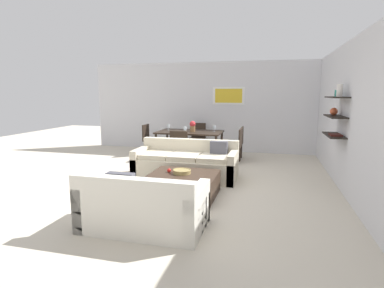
{
  "coord_description": "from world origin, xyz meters",
  "views": [
    {
      "loc": [
        1.71,
        -5.75,
        1.78
      ],
      "look_at": [
        0.17,
        0.2,
        0.75
      ],
      "focal_mm": 28.62,
      "sensor_mm": 36.0,
      "label": 1
    }
  ],
  "objects_px": {
    "wine_glass_left_far": "(168,126)",
    "dining_chair_right_near": "(236,144)",
    "apple_on_coffee_table": "(169,170)",
    "centerpiece_vase": "(193,126)",
    "coffee_table": "(182,185)",
    "loveseat_white": "(143,207)",
    "sofa_beige": "(186,164)",
    "dining_chair_left_far": "(149,137)",
    "wine_glass_foot": "(185,129)",
    "wine_glass_head": "(194,125)",
    "dining_chair_right_far": "(238,141)",
    "dining_chair_foot": "(180,146)",
    "dining_table": "(190,134)",
    "wine_glass_right_far": "(214,127)",
    "dining_chair_head": "(198,136)",
    "decorative_bowl": "(182,171)"
  },
  "relations": [
    {
      "from": "dining_chair_right_near",
      "to": "wine_glass_left_far",
      "type": "distance_m",
      "value": 1.99
    },
    {
      "from": "dining_chair_foot",
      "to": "dining_chair_left_far",
      "type": "relative_size",
      "value": 1.0
    },
    {
      "from": "coffee_table",
      "to": "wine_glass_left_far",
      "type": "relative_size",
      "value": 6.97
    },
    {
      "from": "dining_chair_head",
      "to": "wine_glass_head",
      "type": "relative_size",
      "value": 5.37
    },
    {
      "from": "dining_chair_right_near",
      "to": "dining_chair_foot",
      "type": "bearing_deg",
      "value": -151.44
    },
    {
      "from": "dining_chair_right_near",
      "to": "wine_glass_left_far",
      "type": "height_order",
      "value": "wine_glass_left_far"
    },
    {
      "from": "dining_table",
      "to": "dining_chair_foot",
      "type": "bearing_deg",
      "value": -90.0
    },
    {
      "from": "sofa_beige",
      "to": "wine_glass_head",
      "type": "relative_size",
      "value": 13.05
    },
    {
      "from": "dining_chair_left_far",
      "to": "dining_chair_foot",
      "type": "bearing_deg",
      "value": -42.37
    },
    {
      "from": "loveseat_white",
      "to": "dining_chair_foot",
      "type": "distance_m",
      "value": 3.52
    },
    {
      "from": "decorative_bowl",
      "to": "dining_chair_right_far",
      "type": "height_order",
      "value": "dining_chair_right_far"
    },
    {
      "from": "dining_chair_head",
      "to": "coffee_table",
      "type": "bearing_deg",
      "value": -80.31
    },
    {
      "from": "loveseat_white",
      "to": "dining_chair_right_far",
      "type": "relative_size",
      "value": 1.81
    },
    {
      "from": "wine_glass_right_far",
      "to": "wine_glass_head",
      "type": "xyz_separation_m",
      "value": [
        -0.65,
        0.33,
        -0.0
      ]
    },
    {
      "from": "coffee_table",
      "to": "apple_on_coffee_table",
      "type": "bearing_deg",
      "value": 162.6
    },
    {
      "from": "apple_on_coffee_table",
      "to": "wine_glass_head",
      "type": "height_order",
      "value": "wine_glass_head"
    },
    {
      "from": "dining_chair_foot",
      "to": "loveseat_white",
      "type": "bearing_deg",
      "value": -81.21
    },
    {
      "from": "dining_table",
      "to": "centerpiece_vase",
      "type": "height_order",
      "value": "centerpiece_vase"
    },
    {
      "from": "loveseat_white",
      "to": "apple_on_coffee_table",
      "type": "xyz_separation_m",
      "value": [
        -0.13,
        1.46,
        0.12
      ]
    },
    {
      "from": "apple_on_coffee_table",
      "to": "centerpiece_vase",
      "type": "relative_size",
      "value": 0.25
    },
    {
      "from": "dining_table",
      "to": "dining_chair_right_near",
      "type": "bearing_deg",
      "value": -10.42
    },
    {
      "from": "loveseat_white",
      "to": "dining_chair_left_far",
      "type": "xyz_separation_m",
      "value": [
        -1.81,
        4.64,
        0.21
      ]
    },
    {
      "from": "loveseat_white",
      "to": "wine_glass_foot",
      "type": "bearing_deg",
      "value": 97.76
    },
    {
      "from": "dining_chair_foot",
      "to": "decorative_bowl",
      "type": "bearing_deg",
      "value": -72.41
    },
    {
      "from": "dining_chair_left_far",
      "to": "wine_glass_foot",
      "type": "bearing_deg",
      "value": -28.6
    },
    {
      "from": "loveseat_white",
      "to": "apple_on_coffee_table",
      "type": "bearing_deg",
      "value": 95.25
    },
    {
      "from": "dining_chair_left_far",
      "to": "apple_on_coffee_table",
      "type": "bearing_deg",
      "value": -62.18
    },
    {
      "from": "coffee_table",
      "to": "dining_chair_head",
      "type": "relative_size",
      "value": 1.32
    },
    {
      "from": "dining_chair_right_far",
      "to": "dining_chair_head",
      "type": "bearing_deg",
      "value": 151.44
    },
    {
      "from": "dining_chair_foot",
      "to": "wine_glass_left_far",
      "type": "relative_size",
      "value": 5.27
    },
    {
      "from": "wine_glass_left_far",
      "to": "apple_on_coffee_table",
      "type": "bearing_deg",
      "value": -71.03
    },
    {
      "from": "coffee_table",
      "to": "loveseat_white",
      "type": "bearing_deg",
      "value": -95.73
    },
    {
      "from": "sofa_beige",
      "to": "dining_chair_right_near",
      "type": "relative_size",
      "value": 2.43
    },
    {
      "from": "sofa_beige",
      "to": "apple_on_coffee_table",
      "type": "bearing_deg",
      "value": -91.14
    },
    {
      "from": "dining_chair_right_far",
      "to": "wine_glass_left_far",
      "type": "relative_size",
      "value": 5.27
    },
    {
      "from": "dining_chair_foot",
      "to": "dining_chair_left_far",
      "type": "height_order",
      "value": "same"
    },
    {
      "from": "decorative_bowl",
      "to": "dining_chair_right_far",
      "type": "relative_size",
      "value": 0.36
    },
    {
      "from": "loveseat_white",
      "to": "centerpiece_vase",
      "type": "xyz_separation_m",
      "value": [
        -0.45,
        4.36,
        0.61
      ]
    },
    {
      "from": "loveseat_white",
      "to": "coffee_table",
      "type": "xyz_separation_m",
      "value": [
        0.14,
        1.37,
        -0.1
      ]
    },
    {
      "from": "apple_on_coffee_table",
      "to": "dining_chair_right_near",
      "type": "distance_m",
      "value": 2.84
    },
    {
      "from": "sofa_beige",
      "to": "coffee_table",
      "type": "relative_size",
      "value": 1.84
    },
    {
      "from": "sofa_beige",
      "to": "decorative_bowl",
      "type": "bearing_deg",
      "value": -78.59
    },
    {
      "from": "dining_table",
      "to": "sofa_beige",
      "type": "bearing_deg",
      "value": -77.22
    },
    {
      "from": "coffee_table",
      "to": "wine_glass_foot",
      "type": "xyz_separation_m",
      "value": [
        -0.67,
        2.57,
        0.69
      ]
    },
    {
      "from": "apple_on_coffee_table",
      "to": "centerpiece_vase",
      "type": "height_order",
      "value": "centerpiece_vase"
    },
    {
      "from": "apple_on_coffee_table",
      "to": "sofa_beige",
      "type": "bearing_deg",
      "value": 88.86
    },
    {
      "from": "decorative_bowl",
      "to": "coffee_table",
      "type": "bearing_deg",
      "value": -65.98
    },
    {
      "from": "wine_glass_left_far",
      "to": "dining_chair_right_near",
      "type": "bearing_deg",
      "value": -10.67
    },
    {
      "from": "apple_on_coffee_table",
      "to": "dining_chair_head",
      "type": "bearing_deg",
      "value": 95.95
    },
    {
      "from": "dining_chair_foot",
      "to": "apple_on_coffee_table",
      "type": "bearing_deg",
      "value": -78.69
    }
  ]
}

